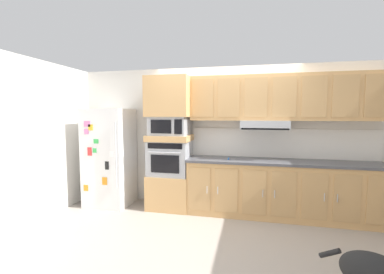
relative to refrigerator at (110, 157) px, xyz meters
The scene contains 14 objects.
ground_plane 2.35m from the refrigerator, 18.14° to the right, with size 9.60×9.60×0.00m, color #9E9389.
back_kitchen_wall 2.15m from the refrigerator, 11.72° to the left, with size 6.20×0.12×2.50m, color silver.
side_panel_left 1.06m from the refrigerator, 136.86° to the right, with size 0.12×7.10×2.50m, color silver.
refrigerator is the anchor object (origin of this frame).
oven_base_cabinet 1.28m from the refrigerator, ahead, with size 0.74×0.62×0.60m, color tan.
built_in_oven 1.14m from the refrigerator, ahead, with size 0.70×0.62×0.60m.
appliance_mid_shelf 1.20m from the refrigerator, ahead, with size 0.74×0.62×0.10m, color tan.
microwave 1.28m from the refrigerator, ahead, with size 0.64×0.54×0.32m.
appliance_upper_cabinet 1.57m from the refrigerator, ahead, with size 0.74×0.62×0.68m, color tan.
lower_cabinet_run 3.05m from the refrigerator, ahead, with size 3.02×0.63×0.88m.
countertop_slab 3.02m from the refrigerator, ahead, with size 3.06×0.64×0.04m, color #4C4C51.
backsplash_panel 3.05m from the refrigerator, ahead, with size 3.06×0.02×0.50m, color silver.
upper_cabinet_with_hood 3.18m from the refrigerator, ahead, with size 3.02×0.48×0.88m.
screwdriver 2.18m from the refrigerator, ahead, with size 0.13×0.12×0.03m.
Camera 1 is at (0.44, -3.55, 1.65)m, focal length 24.09 mm.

